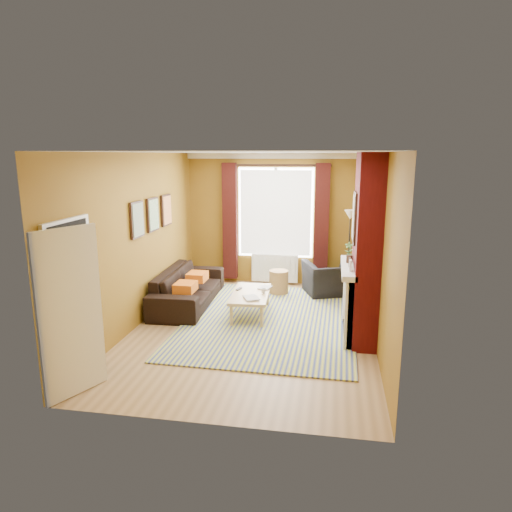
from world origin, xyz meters
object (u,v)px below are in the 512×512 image
sofa (188,287)px  wicker_stool (279,282)px  armchair (331,279)px  floor_lamp (350,228)px  coffee_table (251,295)px

sofa → wicker_stool: (1.60, 0.95, -0.09)m
armchair → floor_lamp: 1.08m
armchair → coffee_table: bearing=27.3°
armchair → wicker_stool: bearing=-13.0°
wicker_stool → coffee_table: bearing=-103.6°
armchair → floor_lamp: (0.33, 0.20, 1.01)m
wicker_stool → floor_lamp: (1.37, 0.33, 1.09)m
sofa → armchair: bearing=-69.9°
floor_lamp → wicker_stool: bearing=-166.6°
coffee_table → wicker_stool: bearing=72.6°
armchair → floor_lamp: bearing=-168.8°
coffee_table → floor_lamp: bearing=41.0°
sofa → armchair: sofa is taller
sofa → armchair: size_ratio=2.25×
coffee_table → floor_lamp: (1.70, 1.69, 0.96)m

